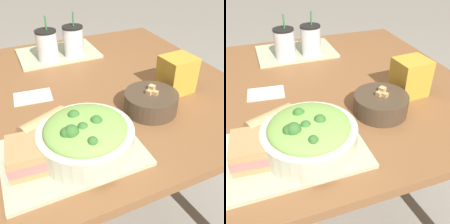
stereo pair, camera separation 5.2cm
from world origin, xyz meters
TOP-DOWN VIEW (x-y plane):
  - ground_plane at (0.00, 0.00)m, footprint 12.00×12.00m
  - dining_table at (0.00, 0.00)m, footprint 1.23×1.07m
  - tray_near at (-0.10, -0.34)m, footprint 0.36×0.25m
  - tray_far at (0.04, 0.34)m, footprint 0.36×0.25m
  - salad_bowl at (-0.07, -0.35)m, footprint 0.25×0.25m
  - soup_bowl at (0.19, -0.24)m, footprint 0.17×0.17m
  - sandwich_near at (-0.20, -0.34)m, footprint 0.13×0.12m
  - baguette_near at (-0.15, -0.25)m, footprint 0.15×0.12m
  - drink_cup_dark at (-0.02, 0.27)m, footprint 0.09×0.09m
  - drink_cup_red at (0.10, 0.27)m, footprint 0.09×0.09m
  - chip_bag at (0.34, -0.17)m, footprint 0.12×0.11m
  - napkin_folded at (-0.14, 0.00)m, footprint 0.14×0.10m

SIDE VIEW (x-z plane):
  - ground_plane at x=0.00m, z-range 0.00..0.00m
  - dining_table at x=0.00m, z-range 0.29..1.05m
  - napkin_folded at x=-0.14m, z-range 0.76..0.77m
  - tray_near at x=-0.10m, z-range 0.76..0.78m
  - tray_far at x=0.04m, z-range 0.76..0.78m
  - soup_bowl at x=0.19m, z-range 0.76..0.84m
  - sandwich_near at x=-0.20m, z-range 0.78..0.84m
  - baguette_near at x=-0.15m, z-range 0.78..0.85m
  - salad_bowl at x=-0.07m, z-range 0.77..0.88m
  - chip_bag at x=0.34m, z-range 0.76..0.89m
  - drink_cup_dark at x=-0.02m, z-range 0.74..0.94m
  - drink_cup_red at x=0.10m, z-range 0.74..0.94m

